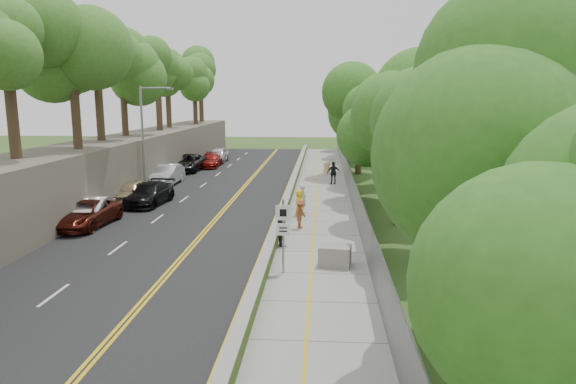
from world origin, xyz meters
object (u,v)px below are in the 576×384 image
Objects in this scene: signpost at (283,228)px; construction_barrel at (326,168)px; concrete_block at (335,256)px; car_2 at (86,214)px; streetlight at (146,132)px; car_1 at (91,211)px; person_far at (334,173)px; painter_0 at (299,203)px.

construction_barrel is at bearing 86.07° from signpost.
concrete_block is 15.01m from car_2.
signpost is 28.48m from construction_barrel.
car_2 is at bearing -90.78° from streetlight.
signpost is (11.51, -17.02, -2.68)m from streetlight.
streetlight reaches higher than signpost.
signpost is 13.61m from car_2.
concrete_block is at bearing -31.59° from car_1.
concrete_block is at bearing -19.29° from car_2.
car_2 is at bearing -122.40° from construction_barrel.
concrete_block is (13.66, -15.97, -4.15)m from streetlight.
streetlight is at bearing 11.35° from person_far.
person_far is (2.50, 22.00, -0.96)m from signpost.
signpost is 2.34× the size of concrete_block.
construction_barrel is 24.76m from car_1.
car_1 is (-11.65, 7.69, -1.19)m from signpost.
person_far is at bearing -85.10° from construction_barrel.
streetlight is 6.04× the size of concrete_block.
construction_barrel reaches higher than concrete_block.
person_far is at bearing 89.05° from concrete_block.
concrete_block is 0.69× the size of person_far.
concrete_block is 20.96m from person_far.
painter_0 is (11.84, 3.43, 0.10)m from car_2.
streetlight is 1.81× the size of car_1.
person_far is (14.01, 4.98, -3.63)m from streetlight.
construction_barrel is 0.22× the size of car_1.
painter_0 is at bearing -29.58° from streetlight.
car_1 is at bearing -123.32° from construction_barrel.
streetlight is 18.08m from construction_barrel.
car_1 is at bearing 146.57° from signpost.
person_far is at bearing 19.58° from streetlight.
construction_barrel is 27.33m from concrete_block.
streetlight is 8.09× the size of construction_barrel.
construction_barrel is at bearing 40.16° from streetlight.
car_2 is at bearing 38.56° from person_far.
car_1 is 20.12m from person_far.
concrete_block is 0.82× the size of painter_0.
streetlight is at bearing 130.55° from concrete_block.
concrete_block is 9.54m from painter_0.
painter_0 is (0.19, 10.38, -1.10)m from signpost.
painter_0 is at bearing 70.53° from person_far.
concrete_block is at bearing -89.58° from construction_barrel.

